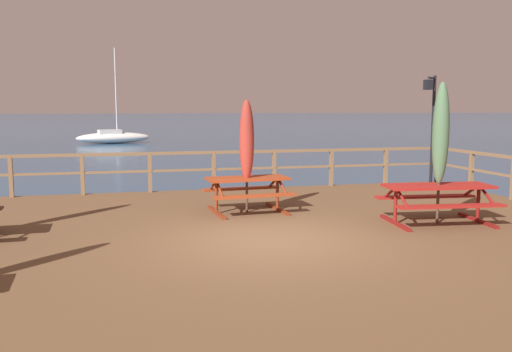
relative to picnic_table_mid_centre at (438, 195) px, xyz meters
name	(u,v)px	position (x,y,z in m)	size (l,w,h in m)	color
ground_plane	(268,273)	(-3.60, -0.52, -1.17)	(600.00, 600.00, 0.00)	navy
wooden_deck	(268,256)	(-3.60, -0.52, -0.87)	(14.23, 12.06, 0.60)	brown
railing_waterside_far	(214,163)	(-3.60, 5.36, 0.18)	(14.03, 0.10, 1.09)	brown
picnic_table_mid_centre	(438,195)	(0.00, 0.00, 0.00)	(2.22, 1.60, 0.78)	maroon
picnic_table_back_left	(247,187)	(-3.39, 2.02, -0.01)	(1.85, 1.52, 0.78)	#993819
patio_umbrella_tall_front	(441,134)	(0.00, -0.01, 1.20)	(0.32, 0.32, 2.77)	#4C3828
patio_umbrella_tall_mid_right	(247,141)	(-3.42, 1.97, 0.99)	(0.32, 0.32, 2.46)	#4C3828
lamp_post_hooked	(431,113)	(2.66, 4.68, 1.55)	(0.57, 0.50, 3.20)	black
sailboat_distant	(113,137)	(-6.87, 36.52, -0.66)	(6.22, 2.97, 7.72)	white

